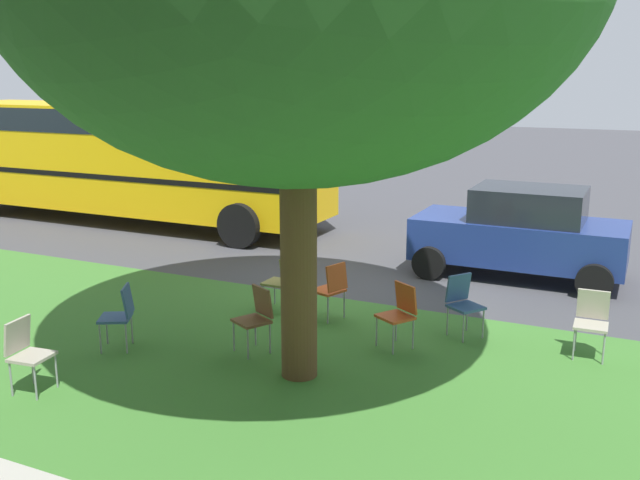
# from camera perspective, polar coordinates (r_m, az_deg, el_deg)

# --- Properties ---
(ground) EXTENTS (80.00, 80.00, 0.00)m
(ground) POSITION_cam_1_polar(r_m,az_deg,el_deg) (11.94, 2.59, -4.50)
(ground) COLOR #424247
(grass_verge) EXTENTS (48.00, 6.00, 0.01)m
(grass_verge) POSITION_cam_1_polar(r_m,az_deg,el_deg) (9.25, -5.21, -9.94)
(grass_verge) COLOR #3D752D
(grass_verge) RESTS_ON ground
(chair_0) EXTENTS (0.43, 0.43, 0.88)m
(chair_0) POSITION_cam_1_polar(r_m,az_deg,el_deg) (11.10, -3.07, -3.08)
(chair_0) COLOR olive
(chair_0) RESTS_ON ground
(chair_1) EXTENTS (0.57, 0.57, 0.88)m
(chair_1) POSITION_cam_1_polar(r_m,az_deg,el_deg) (9.68, 6.38, -5.62)
(chair_1) COLOR #C64C1E
(chair_1) RESTS_ON ground
(chair_2) EXTENTS (0.47, 0.47, 0.88)m
(chair_2) POSITION_cam_1_polar(r_m,az_deg,el_deg) (8.99, -22.47, -8.11)
(chair_2) COLOR #ADA393
(chair_2) RESTS_ON ground
(chair_3) EXTENTS (0.56, 0.56, 0.88)m
(chair_3) POSITION_cam_1_polar(r_m,az_deg,el_deg) (9.51, -5.15, -5.95)
(chair_3) COLOR brown
(chair_3) RESTS_ON ground
(chair_4) EXTENTS (0.58, 0.58, 0.88)m
(chair_4) POSITION_cam_1_polar(r_m,az_deg,el_deg) (10.23, 11.36, -4.76)
(chair_4) COLOR #335184
(chair_4) RESTS_ON ground
(chair_5) EXTENTS (0.57, 0.56, 0.88)m
(chair_5) POSITION_cam_1_polar(r_m,az_deg,el_deg) (9.92, -15.70, -5.58)
(chair_5) COLOR #335184
(chair_5) RESTS_ON ground
(chair_6) EXTENTS (0.43, 0.44, 0.88)m
(chair_6) POSITION_cam_1_polar(r_m,az_deg,el_deg) (9.97, 20.93, -5.88)
(chair_6) COLOR #ADA393
(chair_6) RESTS_ON ground
(chair_7) EXTENTS (0.53, 0.53, 0.88)m
(chair_7) POSITION_cam_1_polar(r_m,az_deg,el_deg) (10.67, 0.92, -3.73)
(chair_7) COLOR #C64C1E
(chair_7) RESTS_ON ground
(parked_car) EXTENTS (3.70, 1.92, 1.65)m
(parked_car) POSITION_cam_1_polar(r_m,az_deg,el_deg) (13.34, 15.81, 0.63)
(parked_car) COLOR navy
(parked_car) RESTS_ON ground
(school_bus) EXTENTS (10.40, 2.80, 2.88)m
(school_bus) POSITION_cam_1_polar(r_m,az_deg,el_deg) (18.32, -15.27, 6.91)
(school_bus) COLOR yellow
(school_bus) RESTS_ON ground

